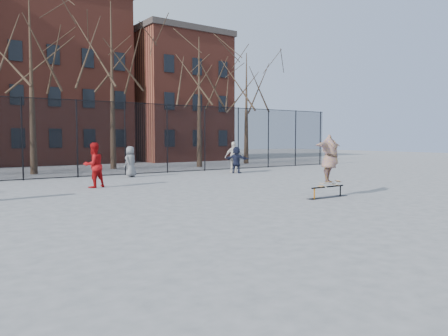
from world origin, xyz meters
TOP-DOWN VIEW (x-y plane):
  - ground at (0.00, 0.00)m, footprint 100.00×100.00m
  - skate_rail at (3.24, 0.46)m, footprint 1.78×0.27m
  - skateboard at (3.33, 0.46)m, footprint 0.87×0.21m
  - skater at (3.33, 0.46)m, footprint 2.09×1.23m
  - bystander_red at (-2.28, 8.03)m, footprint 1.06×0.93m
  - bystander_white at (7.03, 10.86)m, footprint 1.15×0.86m
  - bystander_navy at (6.90, 10.43)m, footprint 1.21×1.42m
  - bystander_extra at (0.90, 11.62)m, footprint 0.93×0.81m
  - fence at (-0.01, 13.00)m, footprint 34.03×0.07m
  - tree_row at (-0.25, 17.15)m, footprint 33.66×7.46m
  - rowhouses at (0.72, 26.00)m, footprint 29.00×7.00m

SIDE VIEW (x-z plane):
  - ground at x=0.00m, z-range 0.00..0.00m
  - skate_rail at x=3.24m, z-range -0.04..0.35m
  - skateboard at x=3.33m, z-range 0.39..0.50m
  - bystander_navy at x=6.90m, z-range 0.00..1.54m
  - bystander_extra at x=0.90m, z-range 0.00..1.61m
  - bystander_white at x=7.03m, z-range 0.00..1.82m
  - bystander_red at x=-2.28m, z-range 0.00..1.85m
  - skater at x=3.33m, z-range 0.50..2.14m
  - fence at x=-0.01m, z-range 0.05..4.05m
  - rowhouses at x=0.72m, z-range -0.44..12.56m
  - tree_row at x=-0.25m, z-range 2.02..12.69m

